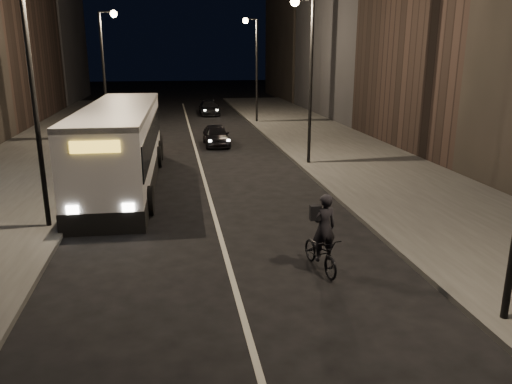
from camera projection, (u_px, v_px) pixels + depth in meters
name	position (u px, v px, depth m)	size (l,w,h in m)	color
ground	(229.00, 267.00, 13.87)	(180.00, 180.00, 0.00)	black
sidewalk_right	(348.00, 154.00, 28.50)	(7.00, 70.00, 0.16)	#393937
sidewalk_left	(34.00, 165.00, 25.75)	(7.00, 70.00, 0.16)	#393937
streetlight_right_mid	(306.00, 60.00, 24.64)	(1.20, 0.44, 8.12)	black
streetlight_right_far	(253.00, 56.00, 39.82)	(1.20, 0.44, 8.12)	black
streetlight_left_near	(39.00, 65.00, 15.33)	(1.20, 0.44, 8.12)	black
streetlight_left_far	(107.00, 58.00, 32.40)	(1.20, 0.44, 8.12)	black
city_bus	(121.00, 142.00, 21.90)	(3.33, 13.13, 3.51)	silver
cyclist_on_bicycle	(322.00, 245.00, 13.44)	(0.96, 2.00, 2.22)	black
car_near	(216.00, 135.00, 31.49)	(1.54, 3.84, 1.31)	black
car_mid	(145.00, 128.00, 34.23)	(1.45, 4.15, 1.37)	#3C3C3E
car_far	(209.00, 108.00, 46.59)	(1.78, 4.38, 1.27)	black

